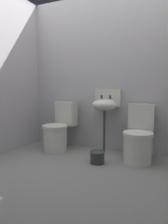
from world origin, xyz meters
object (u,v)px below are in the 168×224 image
object	(u,v)px
toilet_left	(59,130)
sink	(105,105)
toilet_right	(139,138)
bucket	(97,157)

from	to	relation	value
toilet_left	sink	bearing A→B (deg)	-157.48
toilet_left	toilet_right	size ratio (longest dim) A/B	1.00
toilet_left	bucket	world-z (taller)	toilet_left
toilet_left	sink	distance (m)	0.87
toilet_right	sink	size ratio (longest dim) A/B	0.79
toilet_right	bucket	distance (m)	0.63
sink	toilet_left	bearing A→B (deg)	-165.64
toilet_right	sink	bearing A→B (deg)	-19.40
toilet_left	toilet_right	distance (m)	1.29
toilet_right	bucket	bearing A→B (deg)	33.30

